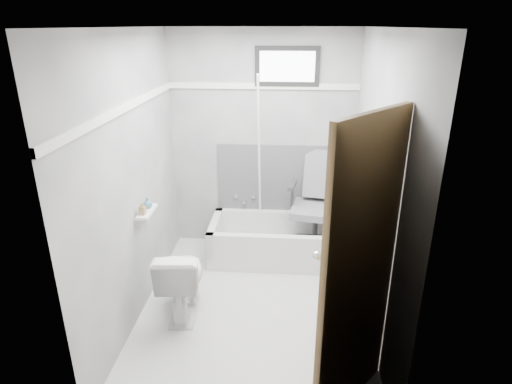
# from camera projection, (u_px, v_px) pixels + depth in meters

# --- Properties ---
(floor) EXTENTS (2.60, 2.60, 0.00)m
(floor) POSITION_uv_depth(u_px,v_px,m) (253.00, 307.00, 3.92)
(floor) COLOR silver
(floor) RESTS_ON ground
(ceiling) EXTENTS (2.60, 2.60, 0.00)m
(ceiling) POSITION_uv_depth(u_px,v_px,m) (252.00, 27.00, 3.04)
(ceiling) COLOR silver
(ceiling) RESTS_ON floor
(wall_back) EXTENTS (2.00, 0.02, 2.40)m
(wall_back) POSITION_uv_depth(u_px,v_px,m) (262.00, 144.00, 4.69)
(wall_back) COLOR slate
(wall_back) RESTS_ON floor
(wall_front) EXTENTS (2.00, 0.02, 2.40)m
(wall_front) POSITION_uv_depth(u_px,v_px,m) (233.00, 270.00, 2.27)
(wall_front) COLOR slate
(wall_front) RESTS_ON floor
(wall_left) EXTENTS (0.02, 2.60, 2.40)m
(wall_left) POSITION_uv_depth(u_px,v_px,m) (133.00, 182.00, 3.55)
(wall_left) COLOR slate
(wall_left) RESTS_ON floor
(wall_right) EXTENTS (0.02, 2.60, 2.40)m
(wall_right) POSITION_uv_depth(u_px,v_px,m) (377.00, 188.00, 3.41)
(wall_right) COLOR slate
(wall_right) RESTS_ON floor
(bathtub) EXTENTS (1.50, 0.70, 0.42)m
(bathtub) POSITION_uv_depth(u_px,v_px,m) (279.00, 240.00, 4.69)
(bathtub) COLOR silver
(bathtub) RESTS_ON floor
(office_chair) EXTENTS (0.70, 0.70, 1.04)m
(office_chair) POSITION_uv_depth(u_px,v_px,m) (316.00, 203.00, 4.55)
(office_chair) COLOR slate
(office_chair) RESTS_ON bathtub
(toilet) EXTENTS (0.43, 0.70, 0.66)m
(toilet) POSITION_uv_depth(u_px,v_px,m) (182.00, 279.00, 3.76)
(toilet) COLOR white
(toilet) RESTS_ON floor
(door) EXTENTS (0.78, 0.78, 2.00)m
(door) POSITION_uv_depth(u_px,v_px,m) (415.00, 307.00, 2.30)
(door) COLOR brown
(door) RESTS_ON floor
(window) EXTENTS (0.66, 0.04, 0.40)m
(window) POSITION_uv_depth(u_px,v_px,m) (287.00, 66.00, 4.36)
(window) COLOR black
(window) RESTS_ON wall_back
(backerboard) EXTENTS (1.50, 0.02, 0.78)m
(backerboard) POSITION_uv_depth(u_px,v_px,m) (284.00, 179.00, 4.81)
(backerboard) COLOR #4C4C4F
(backerboard) RESTS_ON wall_back
(trim_back) EXTENTS (2.00, 0.02, 0.06)m
(trim_back) POSITION_uv_depth(u_px,v_px,m) (263.00, 86.00, 4.45)
(trim_back) COLOR white
(trim_back) RESTS_ON wall_back
(trim_left) EXTENTS (0.02, 2.60, 0.06)m
(trim_left) POSITION_uv_depth(u_px,v_px,m) (126.00, 107.00, 3.32)
(trim_left) COLOR white
(trim_left) RESTS_ON wall_left
(pole) EXTENTS (0.02, 0.53, 1.89)m
(pole) POSITION_uv_depth(u_px,v_px,m) (259.00, 163.00, 4.52)
(pole) COLOR white
(pole) RESTS_ON bathtub
(shelf) EXTENTS (0.10, 0.32, 0.02)m
(shelf) POSITION_uv_depth(u_px,v_px,m) (147.00, 212.00, 3.71)
(shelf) COLOR white
(shelf) RESTS_ON wall_left
(soap_bottle_a) EXTENTS (0.06, 0.06, 0.11)m
(soap_bottle_a) POSITION_uv_depth(u_px,v_px,m) (142.00, 208.00, 3.62)
(soap_bottle_a) COLOR #957F4A
(soap_bottle_a) RESTS_ON shelf
(soap_bottle_b) EXTENTS (0.11, 0.11, 0.10)m
(soap_bottle_b) POSITION_uv_depth(u_px,v_px,m) (147.00, 203.00, 3.75)
(soap_bottle_b) COLOR #45717F
(soap_bottle_b) RESTS_ON shelf
(faucet) EXTENTS (0.26, 0.10, 0.16)m
(faucet) POSITION_uv_depth(u_px,v_px,m) (245.00, 199.00, 4.91)
(faucet) COLOR silver
(faucet) RESTS_ON wall_back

